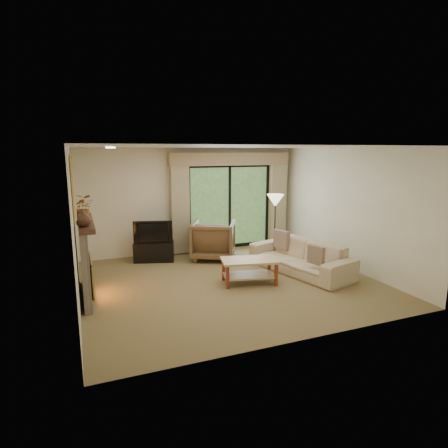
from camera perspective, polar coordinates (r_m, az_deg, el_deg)
name	(u,v)px	position (r m, az deg, el deg)	size (l,w,h in m)	color
floor	(230,282)	(7.44, 0.86, -8.77)	(5.50, 5.50, 0.00)	olive
ceiling	(230,147)	(6.99, 0.92, 11.70)	(5.50, 5.50, 0.00)	white
wall_back	(192,200)	(9.43, -4.92, 3.60)	(5.00, 5.00, 0.00)	beige
wall_front	(304,248)	(4.93, 12.05, -3.57)	(5.00, 5.00, 0.00)	beige
wall_left	(74,227)	(6.58, -21.84, -0.46)	(5.00, 5.00, 0.00)	beige
wall_right	(347,208)	(8.52, 18.26, 2.27)	(5.00, 5.00, 0.00)	beige
fireplace	(85,259)	(6.91, -20.48, -5.08)	(0.24, 1.70, 1.37)	slate
mirror	(74,186)	(6.69, -21.95, 5.35)	(0.07, 1.45, 1.02)	gold
sliding_door	(229,206)	(9.74, 0.83, 2.69)	(2.26, 0.10, 2.16)	black
curtain_left	(180,206)	(9.20, -6.72, 2.74)	(0.45, 0.18, 2.35)	tan
curtain_right	(277,201)	(10.22, 8.10, 3.55)	(0.45, 0.18, 2.35)	tan
cornice	(231,159)	(9.56, 1.06, 9.87)	(3.20, 0.24, 0.32)	tan
media_console	(154,251)	(8.86, -10.60, -4.12)	(0.91, 0.41, 0.45)	black
tv	(153,231)	(8.75, -10.71, -1.08)	(0.89, 0.12, 0.51)	black
armchair	(213,240)	(8.85, -1.63, -2.43)	(0.97, 1.00, 0.91)	brown
sofa	(300,257)	(8.06, 11.51, -4.92)	(2.28, 0.89, 0.67)	#C2AD89
pillow_near	(316,255)	(7.44, 13.84, -4.61)	(0.10, 0.36, 0.36)	brown
pillow_far	(281,240)	(8.50, 8.74, -2.36)	(0.11, 0.42, 0.42)	brown
coffee_table	(249,271)	(7.30, 3.86, -7.18)	(1.06, 0.58, 0.48)	tan
floor_lamp	(275,226)	(9.08, 7.73, -0.24)	(0.41, 0.41, 1.51)	beige
vase	(83,218)	(6.21, -20.69, 0.90)	(0.26, 0.26, 0.27)	#452A1D
branches	(82,208)	(6.63, -20.82, 2.33)	(0.41, 0.36, 0.46)	#945120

